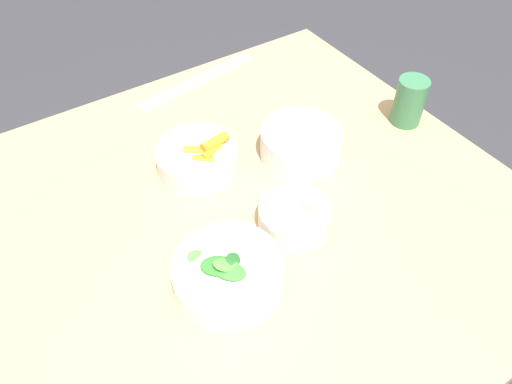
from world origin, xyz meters
name	(u,v)px	position (x,y,z in m)	size (l,w,h in m)	color
ground_plane	(244,378)	(0.00, 0.00, 0.00)	(10.00, 10.00, 0.00)	#2D2D33
dining_table	(238,250)	(0.00, 0.00, 0.62)	(1.05, 0.96, 0.73)	tan
bowl_carrots	(199,156)	(0.00, 0.15, 0.76)	(0.16, 0.16, 0.07)	silver
bowl_greens	(228,272)	(-0.09, -0.12, 0.76)	(0.18, 0.18, 0.08)	silver
bowl_beans_hotdog	(301,144)	(0.20, 0.07, 0.76)	(0.17, 0.17, 0.07)	silver
bowl_cookies	(294,216)	(0.07, -0.08, 0.75)	(0.13, 0.13, 0.05)	silver
ruler	(198,81)	(0.15, 0.42, 0.73)	(0.33, 0.08, 0.00)	silver
cup	(409,102)	(0.46, 0.03, 0.78)	(0.07, 0.07, 0.11)	#336B47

